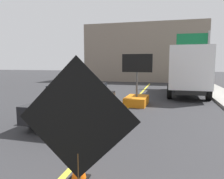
{
  "coord_description": "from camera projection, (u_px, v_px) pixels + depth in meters",
  "views": [
    {
      "loc": [
        1.95,
        0.46,
        2.24
      ],
      "look_at": [
        0.33,
        6.62,
        1.45
      ],
      "focal_mm": 34.62,
      "sensor_mm": 36.0,
      "label": 1
    }
  ],
  "objects": [
    {
      "name": "traffic_cone_mid_lane",
      "position": [
        102.0,
        123.0,
        6.7
      ],
      "size": [
        0.36,
        0.36,
        0.76
      ],
      "color": "black",
      "rests_on": "ground"
    },
    {
      "name": "roadwork_sign",
      "position": [
        78.0,
        122.0,
        2.8
      ],
      "size": [
        1.63,
        0.16,
        2.33
      ],
      "color": "#593819",
      "rests_on": "ground"
    },
    {
      "name": "far_building_block",
      "position": [
        146.0,
        54.0,
        29.29
      ],
      "size": [
        14.26,
        9.61,
        6.86
      ],
      "primitive_type": "cube",
      "color": "gray",
      "rests_on": "ground"
    },
    {
      "name": "box_truck",
      "position": [
        188.0,
        70.0,
        14.84
      ],
      "size": [
        2.67,
        6.85,
        3.23
      ],
      "color": "black",
      "rests_on": "ground"
    },
    {
      "name": "traffic_cone_far_lane",
      "position": [
        121.0,
        108.0,
        9.12
      ],
      "size": [
        0.36,
        0.36,
        0.66
      ],
      "color": "black",
      "rests_on": "ground"
    },
    {
      "name": "pickup_car",
      "position": [
        77.0,
        101.0,
        8.69
      ],
      "size": [
        2.18,
        4.59,
        1.38
      ],
      "color": "black",
      "rests_on": "ground"
    },
    {
      "name": "arrow_board_trailer",
      "position": [
        137.0,
        96.0,
        11.53
      ],
      "size": [
        1.6,
        1.84,
        2.7
      ],
      "color": "orange",
      "rests_on": "ground"
    },
    {
      "name": "highway_guide_sign",
      "position": [
        199.0,
        49.0,
        18.89
      ],
      "size": [
        2.79,
        0.25,
        5.0
      ],
      "color": "gray",
      "rests_on": "ground"
    },
    {
      "name": "traffic_cone_near_sign",
      "position": [
        79.0,
        162.0,
        4.14
      ],
      "size": [
        0.36,
        0.36,
        0.69
      ],
      "color": "black",
      "rests_on": "ground"
    },
    {
      "name": "lane_center_stripe",
      "position": [
        95.0,
        143.0,
        6.09
      ],
      "size": [
        0.14,
        36.0,
        0.01
      ],
      "primitive_type": "cube",
      "color": "yellow",
      "rests_on": "ground"
    }
  ]
}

